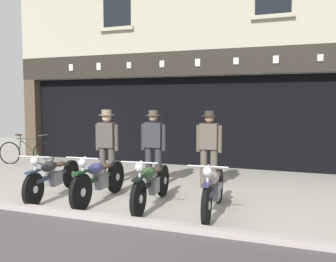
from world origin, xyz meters
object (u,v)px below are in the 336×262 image
motorcycle_left (53,176)px  motorcycle_center (151,183)px  salesman_left (107,143)px  salesman_right (209,146)px  advert_board_near (117,109)px  shopkeeper_center (153,145)px  motorcycle_center_left (99,179)px  motorcycle_center_right (213,188)px  leaning_bicycle (26,152)px

motorcycle_left → motorcycle_center: (2.07, 0.05, 0.01)m
motorcycle_center → salesman_left: 2.10m
salesman_right → advert_board_near: size_ratio=1.59×
shopkeeper_center → motorcycle_center: bearing=107.8°
motorcycle_center_left → salesman_left: 1.49m
salesman_left → advert_board_near: 3.44m
motorcycle_left → motorcycle_center_right: bearing=173.2°
advert_board_near → motorcycle_center_left: bearing=-65.9°
motorcycle_left → motorcycle_center: size_ratio=0.99×
motorcycle_left → leaning_bicycle: 4.19m
motorcycle_center_right → advert_board_near: size_ratio=1.86×
leaning_bicycle → salesman_left: bearing=56.6°
salesman_left → motorcycle_center_right: bearing=153.6°
salesman_right → advert_board_near: (-3.62, 2.63, 0.72)m
motorcycle_left → motorcycle_center: motorcycle_center is taller
salesman_right → advert_board_near: advert_board_near is taller
motorcycle_center_left → motorcycle_center_right: (2.17, 0.03, -0.01)m
motorcycle_left → leaning_bicycle: bearing=-49.2°
advert_board_near → leaning_bicycle: 3.01m
shopkeeper_center → leaning_bicycle: bearing=-19.1°
motorcycle_center_right → motorcycle_center_left: bearing=-3.4°
motorcycle_center_left → shopkeeper_center: (0.50, 1.44, 0.50)m
motorcycle_center → shopkeeper_center: 1.59m
shopkeeper_center → motorcycle_center_left: bearing=67.5°
motorcycle_left → advert_board_near: (-0.92, 4.37, 1.23)m
motorcycle_left → motorcycle_center: 2.07m
motorcycle_center_right → salesman_right: (-0.49, 1.69, 0.51)m
motorcycle_left → salesman_right: 3.26m
motorcycle_center_left → leaning_bicycle: bearing=-35.9°
advert_board_near → motorcycle_center: bearing=-55.3°
salesman_left → shopkeeper_center: salesman_left is taller
salesman_right → leaning_bicycle: (-5.84, 1.04, -0.56)m
motorcycle_center → shopkeeper_center: (-0.54, 1.41, 0.51)m
motorcycle_center_left → advert_board_near: size_ratio=1.88×
motorcycle_center_right → salesman_right: salesman_right is taller
salesman_left → salesman_right: (2.24, 0.44, -0.02)m
motorcycle_left → motorcycle_center_left: 1.03m
motorcycle_left → shopkeeper_center: shopkeeper_center is taller
leaning_bicycle → motorcycle_center_right: bearing=55.6°
salesman_left → motorcycle_center_left: bearing=111.9°
salesman_right → motorcycle_center: bearing=69.4°
motorcycle_center_left → salesman_left: size_ratio=1.17×
salesman_right → leaning_bicycle: bearing=-10.1°
motorcycle_center_right → shopkeeper_center: (-1.67, 1.41, 0.51)m
shopkeeper_center → salesman_right: size_ratio=1.00×
motorcycle_left → salesman_right: salesman_right is taller
salesman_right → leaning_bicycle: size_ratio=0.95×
motorcycle_center_right → salesman_left: (-2.73, 1.25, 0.53)m
shopkeeper_center → leaning_bicycle: shopkeeper_center is taller
motorcycle_center → motorcycle_center_right: (1.12, -0.01, -0.00)m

